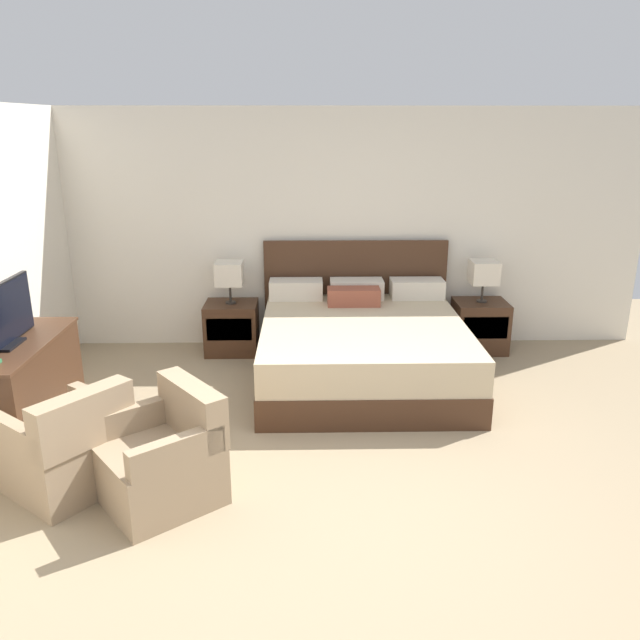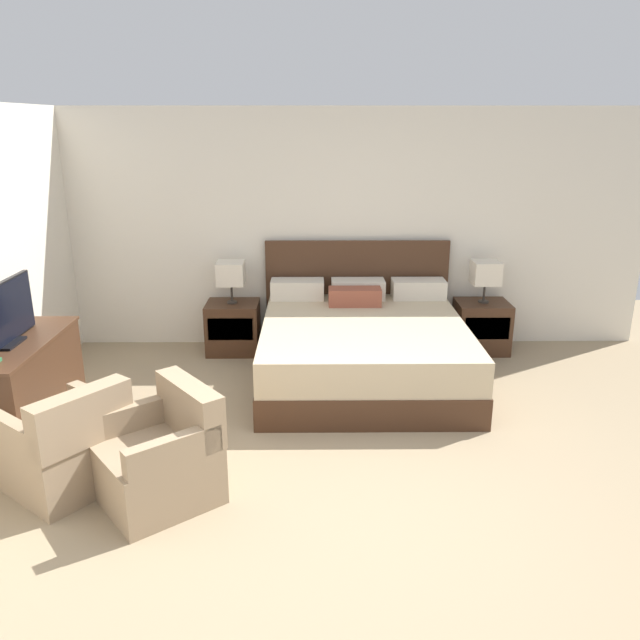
# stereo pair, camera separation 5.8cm
# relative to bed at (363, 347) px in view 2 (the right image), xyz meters

# --- Properties ---
(ground_plane) EXTENTS (10.24, 10.24, 0.00)m
(ground_plane) POSITION_rel_bed_xyz_m (-0.28, -2.36, -0.32)
(ground_plane) COLOR #998466
(wall_back) EXTENTS (6.85, 0.06, 2.56)m
(wall_back) POSITION_rel_bed_xyz_m (-0.28, 1.08, 0.95)
(wall_back) COLOR silver
(wall_back) RESTS_ON ground
(bed) EXTENTS (2.00, 2.15, 1.18)m
(bed) POSITION_rel_bed_xyz_m (0.00, 0.00, 0.00)
(bed) COLOR #422819
(bed) RESTS_ON ground
(nightstand_left) EXTENTS (0.56, 0.47, 0.55)m
(nightstand_left) POSITION_rel_bed_xyz_m (-1.35, 0.76, -0.05)
(nightstand_left) COLOR #422819
(nightstand_left) RESTS_ON ground
(nightstand_right) EXTENTS (0.56, 0.47, 0.55)m
(nightstand_right) POSITION_rel_bed_xyz_m (1.35, 0.76, -0.05)
(nightstand_right) COLOR #422819
(nightstand_right) RESTS_ON ground
(table_lamp_left) EXTENTS (0.28, 0.28, 0.45)m
(table_lamp_left) POSITION_rel_bed_xyz_m (-1.35, 0.76, 0.55)
(table_lamp_left) COLOR #332D28
(table_lamp_left) RESTS_ON nightstand_left
(table_lamp_right) EXTENTS (0.28, 0.28, 0.45)m
(table_lamp_right) POSITION_rel_bed_xyz_m (1.35, 0.76, 0.55)
(table_lamp_right) COLOR #332D28
(table_lamp_right) RESTS_ON nightstand_right
(dresser) EXTENTS (0.57, 1.31, 0.78)m
(dresser) POSITION_rel_bed_xyz_m (-2.80, -1.11, 0.08)
(dresser) COLOR #422819
(dresser) RESTS_ON ground
(tv) EXTENTS (0.18, 0.93, 0.48)m
(tv) POSITION_rel_bed_xyz_m (-2.80, -1.18, 0.69)
(tv) COLOR black
(tv) RESTS_ON dresser
(armchair_by_window) EXTENTS (0.96, 0.96, 0.76)m
(armchair_by_window) POSITION_rel_bed_xyz_m (-2.15, -1.88, -0.04)
(armchair_by_window) COLOR #9E8466
(armchair_by_window) RESTS_ON ground
(armchair_companion) EXTENTS (0.96, 0.96, 0.76)m
(armchair_companion) POSITION_rel_bed_xyz_m (-1.47, -2.02, -0.04)
(armchair_companion) COLOR #9E8466
(armchair_companion) RESTS_ON ground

